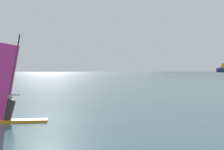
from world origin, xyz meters
name	(u,v)px	position (x,y,z in m)	size (l,w,h in m)	color
ground_plane	(26,118)	(0.00, 0.00, 0.00)	(4000.00, 4000.00, 0.00)	#386066
windsurfer	(6,100)	(-0.30, -1.44, 1.01)	(3.30, 1.48, 4.01)	orange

